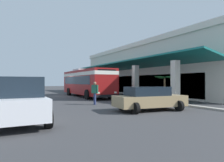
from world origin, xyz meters
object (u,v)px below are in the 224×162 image
at_px(parked_sedan_tan, 149,98).
at_px(parked_suv_white, 18,99).
at_px(transit_bus, 86,81).
at_px(potted_palm, 165,94).
at_px(pedestrian, 95,92).

bearing_deg(parked_sedan_tan, parked_suv_white, -87.14).
height_order(transit_bus, potted_palm, transit_bus).
bearing_deg(potted_palm, parked_suv_white, -69.77).
bearing_deg(parked_suv_white, parked_sedan_tan, 92.86).
height_order(pedestrian, potted_palm, potted_palm).
relative_size(pedestrian, potted_palm, 0.77).
relative_size(parked_sedan_tan, pedestrian, 2.57).
distance_m(parked_sedan_tan, pedestrian, 4.91).
relative_size(parked_sedan_tan, parked_suv_white, 0.95).
height_order(parked_sedan_tan, pedestrian, pedestrian).
bearing_deg(potted_palm, transit_bus, -152.86).
relative_size(parked_sedan_tan, potted_palm, 1.98).
bearing_deg(transit_bus, pedestrian, -16.11).
height_order(transit_bus, parked_sedan_tan, transit_bus).
xyz_separation_m(parked_sedan_tan, potted_palm, (-4.21, 5.06, -0.12)).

